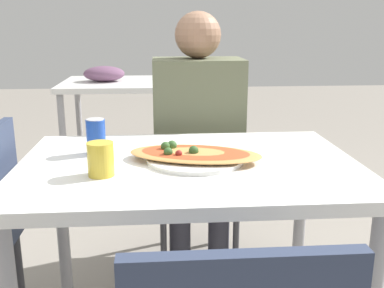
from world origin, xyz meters
TOP-DOWN VIEW (x-y plane):
  - dining_table at (0.00, 0.00)m, footprint 1.12×0.78m
  - chair_far_seated at (0.08, 0.72)m, footprint 0.40×0.40m
  - person_seated at (0.08, 0.61)m, footprint 0.41×0.30m
  - pizza_main at (0.02, 0.01)m, footprint 0.48×0.32m
  - soda_can at (-0.32, 0.12)m, footprint 0.07×0.07m
  - drink_glass at (-0.27, -0.12)m, footprint 0.08×0.08m
  - background_table at (-0.34, 2.17)m, footprint 1.10×0.80m

SIDE VIEW (x-z plane):
  - chair_far_seated at x=0.08m, z-range 0.06..0.90m
  - dining_table at x=0.00m, z-range 0.28..1.01m
  - background_table at x=-0.34m, z-range 0.25..1.09m
  - person_seated at x=0.08m, z-range 0.10..1.33m
  - pizza_main at x=0.02m, z-range 0.71..0.77m
  - drink_glass at x=-0.27m, z-range 0.72..0.83m
  - soda_can at x=-0.32m, z-range 0.72..0.85m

